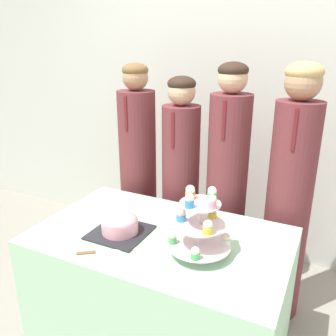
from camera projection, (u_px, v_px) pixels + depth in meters
The scene contains 9 objects.
wall_back at pixel (236, 84), 2.65m from camera, with size 9.00×0.06×2.70m.
table at pixel (161, 293), 1.93m from camera, with size 1.29×0.78×0.72m.
round_cake at pixel (120, 224), 1.80m from camera, with size 0.28×0.28×0.11m.
cake_knife at pixel (98, 252), 1.65m from camera, with size 0.25×0.19×0.01m.
cupcake_stand at pixel (200, 223), 1.59m from camera, with size 0.29×0.29×0.32m.
student_0 at pixel (138, 178), 2.52m from camera, with size 0.25×0.26×1.52m.
student_1 at pixel (180, 190), 2.39m from camera, with size 0.25×0.25×1.45m.
student_2 at pixel (226, 193), 2.24m from camera, with size 0.25×0.26×1.54m.
student_3 at pixel (288, 201), 2.08m from camera, with size 0.26×0.26×1.55m.
Camera 1 is at (0.74, -1.02, 1.64)m, focal length 38.00 mm.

